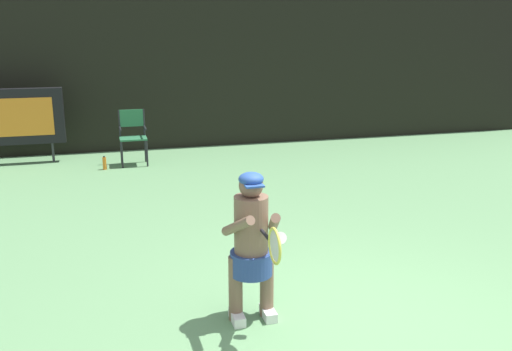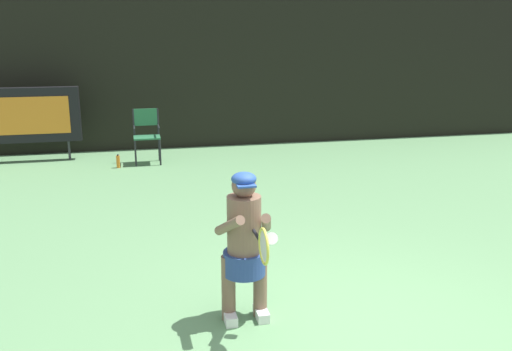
{
  "view_description": "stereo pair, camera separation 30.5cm",
  "coord_description": "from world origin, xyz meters",
  "px_view_note": "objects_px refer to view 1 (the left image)",
  "views": [
    {
      "loc": [
        -2.18,
        -4.09,
        2.63
      ],
      "look_at": [
        -0.57,
        1.71,
        1.05
      ],
      "focal_mm": 39.3,
      "sensor_mm": 36.0,
      "label": 1
    },
    {
      "loc": [
        -1.88,
        -4.16,
        2.63
      ],
      "look_at": [
        -0.57,
        1.71,
        1.05
      ],
      "focal_mm": 39.3,
      "sensor_mm": 36.0,
      "label": 2
    }
  ],
  "objects_px": {
    "scoreboard": "(5,117)",
    "tennis_racket": "(274,245)",
    "umpire_chair": "(133,134)",
    "tennis_player": "(252,243)",
    "water_bottle": "(105,163)"
  },
  "relations": [
    {
      "from": "umpire_chair",
      "to": "water_bottle",
      "type": "distance_m",
      "value": 0.82
    },
    {
      "from": "scoreboard",
      "to": "tennis_racket",
      "type": "distance_m",
      "value": 8.34
    },
    {
      "from": "umpire_chair",
      "to": "tennis_racket",
      "type": "relative_size",
      "value": 1.79
    },
    {
      "from": "water_bottle",
      "to": "tennis_player",
      "type": "height_order",
      "value": "tennis_player"
    },
    {
      "from": "scoreboard",
      "to": "umpire_chair",
      "type": "distance_m",
      "value": 2.51
    },
    {
      "from": "umpire_chair",
      "to": "tennis_player",
      "type": "bearing_deg",
      "value": -84.26
    },
    {
      "from": "tennis_racket",
      "to": "umpire_chair",
      "type": "bearing_deg",
      "value": 115.18
    },
    {
      "from": "tennis_player",
      "to": "tennis_racket",
      "type": "height_order",
      "value": "tennis_player"
    },
    {
      "from": "umpire_chair",
      "to": "tennis_player",
      "type": "xyz_separation_m",
      "value": [
        0.66,
        -6.59,
        0.13
      ]
    },
    {
      "from": "umpire_chair",
      "to": "tennis_player",
      "type": "height_order",
      "value": "tennis_player"
    },
    {
      "from": "tennis_player",
      "to": "tennis_racket",
      "type": "bearing_deg",
      "value": -83.42
    },
    {
      "from": "water_bottle",
      "to": "tennis_racket",
      "type": "bearing_deg",
      "value": -79.15
    },
    {
      "from": "scoreboard",
      "to": "tennis_racket",
      "type": "relative_size",
      "value": 3.65
    },
    {
      "from": "tennis_racket",
      "to": "tennis_player",
      "type": "bearing_deg",
      "value": 115.96
    },
    {
      "from": "tennis_player",
      "to": "tennis_racket",
      "type": "xyz_separation_m",
      "value": [
        0.06,
        -0.49,
        0.16
      ]
    }
  ]
}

